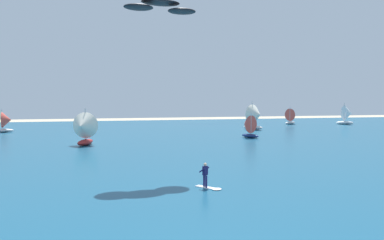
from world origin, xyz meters
name	(u,v)px	position (x,y,z in m)	size (l,w,h in m)	color
ocean	(146,139)	(0.00, 51.55, 0.05)	(160.00, 90.00, 0.10)	navy
kitesurfer	(207,179)	(0.75, 20.39, 0.70)	(1.66, 1.88, 1.67)	white
kite	(161,7)	(-1.26, 27.76, 13.64)	(6.40, 2.95, 0.94)	black
sailboat_trailing	(6,122)	(-22.65, 67.33, 1.93)	(3.47, 2.97, 3.99)	silver
sailboat_mid_right	(83,129)	(-8.52, 45.25, 2.25)	(3.69, 4.17, 4.68)	maroon
sailboat_center_horizon	(248,126)	(15.25, 49.69, 1.83)	(3.01, 3.37, 3.77)	navy
sailboat_mid_left	(347,115)	(47.57, 70.84, 2.29)	(4.22, 3.66, 4.78)	white
sailboat_heeled_over	(292,116)	(35.67, 74.44, 1.93)	(3.57, 3.19, 4.00)	silver
sailboat_outermost	(256,117)	(21.76, 62.29, 2.55)	(4.26, 4.78, 5.34)	silver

